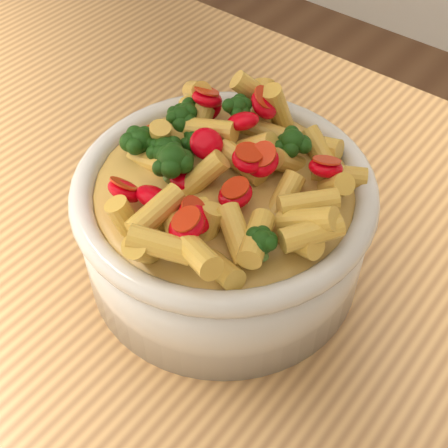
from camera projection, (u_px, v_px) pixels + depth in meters
The scene contains 3 objects.
table at pixel (120, 292), 0.68m from camera, with size 1.20×0.80×0.90m.
serving_bowl at pixel (224, 223), 0.54m from camera, with size 0.25×0.25×0.11m.
pasta_salad at pixel (224, 165), 0.49m from camera, with size 0.20×0.20×0.04m.
Camera 1 is at (0.34, -0.25, 1.35)m, focal length 50.00 mm.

